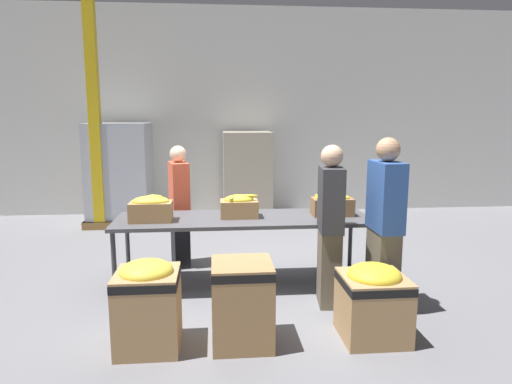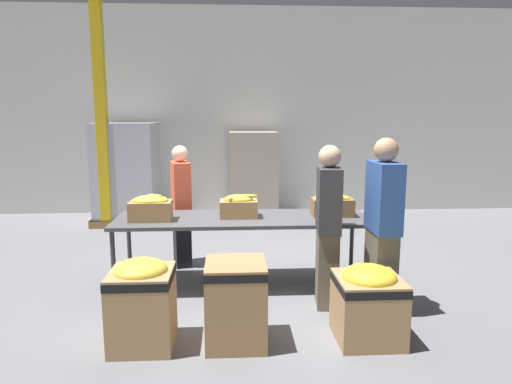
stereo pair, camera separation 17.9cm
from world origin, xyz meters
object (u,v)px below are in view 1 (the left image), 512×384
Objects in this scene: banana_box_2 at (332,204)px; volunteer_0 at (384,226)px; sorting_table at (243,221)px; volunteer_1 at (330,227)px; pallet_stack_0 at (120,174)px; support_pillar at (94,111)px; banana_box_1 at (239,206)px; donation_bin_0 at (148,302)px; pallet_stack_1 at (247,176)px; pallet_stack_2 at (120,191)px; donation_bin_2 at (373,299)px; banana_box_0 at (151,208)px; volunteer_2 at (180,207)px; donation_bin_1 at (242,300)px.

volunteer_0 is at bearing -69.38° from banana_box_2.
volunteer_1 is (0.84, -0.63, 0.07)m from sorting_table.
support_pillar is at bearing -120.77° from pallet_stack_0.
banana_box_1 is 0.24× the size of volunteer_0.
sorting_table is 1.05m from volunteer_1.
volunteer_0 is 2.34m from donation_bin_0.
pallet_stack_1 is (0.34, 3.47, -0.12)m from banana_box_1.
banana_box_2 is at bearing 19.48° from volunteer_0.
volunteer_1 is 4.86m from pallet_stack_2.
donation_bin_2 is 4.94m from pallet_stack_1.
banana_box_0 is at bearing -110.02° from pallet_stack_1.
volunteer_2 is at bearing -63.62° from pallet_stack_2.
banana_box_1 is at bearing -179.98° from banana_box_2.
donation_bin_0 is 1.14× the size of donation_bin_2.
pallet_stack_1 reaches higher than pallet_stack_2.
donation_bin_1 is (-0.05, -1.39, -0.54)m from banana_box_1.
volunteer_1 is 4.82m from support_pillar.
support_pillar reaches higher than banana_box_2.
support_pillar reaches higher than pallet_stack_2.
volunteer_2 is (-1.80, 0.74, -0.15)m from banana_box_2.
donation_bin_0 is 5.02m from pallet_stack_1.
banana_box_1 is 0.91× the size of banana_box_2.
banana_box_1 is 1.10m from volunteer_1.
banana_box_0 is 0.68× the size of donation_bin_2.
banana_box_2 is (1.03, 0.01, 0.17)m from sorting_table.
volunteer_0 reaches higher than banana_box_0.
pallet_stack_0 is (-3.06, 4.68, 0.53)m from donation_bin_2.
pallet_stack_2 reaches higher than banana_box_0.
donation_bin_0 is at bearing -122.64° from sorting_table.
support_pillar is (-3.32, 2.83, 1.08)m from banana_box_2.
pallet_stack_0 reaches higher than volunteer_1.
support_pillar reaches higher than pallet_stack_1.
sorting_table is at bearing 85.94° from donation_bin_1.
donation_bin_0 is (-0.11, -2.13, -0.37)m from volunteer_2.
banana_box_1 is 0.27× the size of volunteer_2.
pallet_stack_0 reaches higher than volunteer_0.
volunteer_2 is at bearing 157.78° from banana_box_2.
pallet_stack_2 reaches higher than sorting_table.
support_pillar reaches higher than donation_bin_0.
donation_bin_1 is at bearing -67.53° from pallet_stack_2.
support_pillar reaches higher than donation_bin_2.
sorting_table is 3.85m from support_pillar.
volunteer_1 is at bearing 38.72° from donation_bin_1.
volunteer_0 reaches higher than pallet_stack_1.
volunteer_1 is at bearing 35.84° from volunteer_2.
pallet_stack_2 is (-1.26, 2.54, -0.20)m from volunteer_2.
support_pillar is at bearing 117.41° from donation_bin_1.
banana_box_0 is 0.28× the size of pallet_stack_1.
volunteer_1 is (-0.50, 0.19, -0.04)m from volunteer_0.
volunteer_0 is (2.35, -0.72, -0.08)m from banana_box_0.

